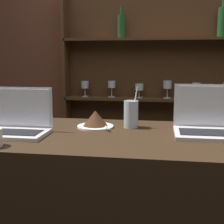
% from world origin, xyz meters
% --- Properties ---
extents(back_wall, '(7.00, 0.06, 2.70)m').
position_xyz_m(back_wall, '(0.00, 1.62, 1.35)').
color(back_wall, brown).
rests_on(back_wall, ground_plane).
extents(back_shelf, '(1.50, 0.18, 1.93)m').
position_xyz_m(back_shelf, '(0.03, 1.54, 1.01)').
color(back_shelf, '#472D19').
rests_on(back_shelf, ground_plane).
extents(laptop_near, '(0.33, 0.21, 0.22)m').
position_xyz_m(laptop_near, '(-0.60, 0.29, 1.09)').
color(laptop_near, silver).
rests_on(laptop_near, bar_counter).
extents(laptop_far, '(0.31, 0.25, 0.23)m').
position_xyz_m(laptop_far, '(0.30, 0.42, 1.09)').
color(laptop_far, silver).
rests_on(laptop_far, bar_counter).
extents(cake_plate, '(0.19, 0.19, 0.09)m').
position_xyz_m(cake_plate, '(-0.25, 0.47, 1.08)').
color(cake_plate, white).
rests_on(cake_plate, bar_counter).
extents(water_glass, '(0.07, 0.07, 0.21)m').
position_xyz_m(water_glass, '(-0.07, 0.50, 1.11)').
color(water_glass, silver).
rests_on(water_glass, bar_counter).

